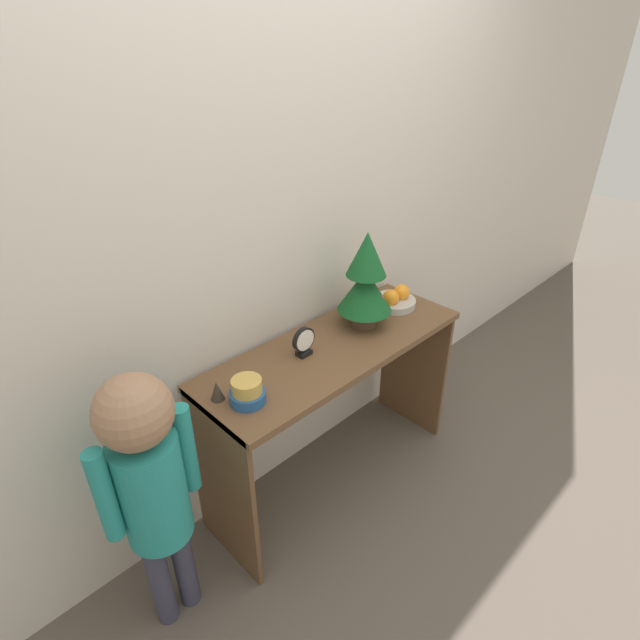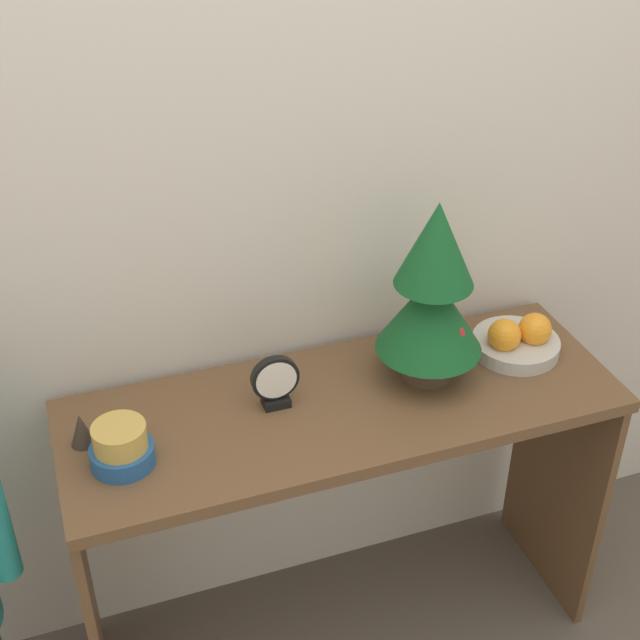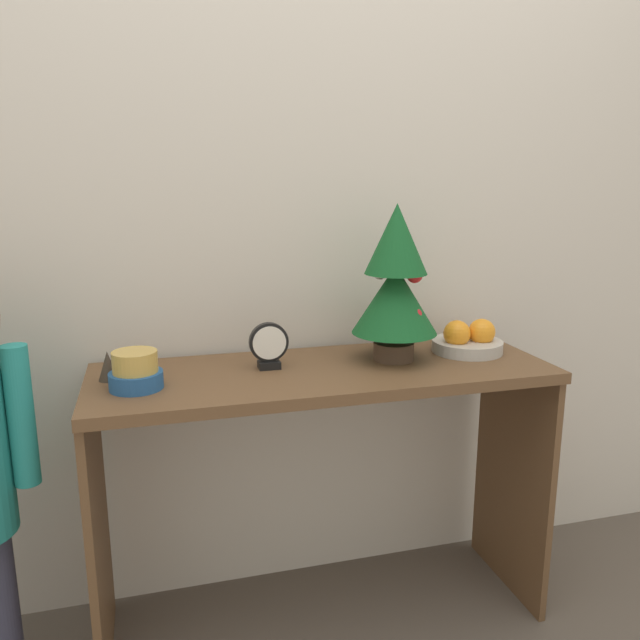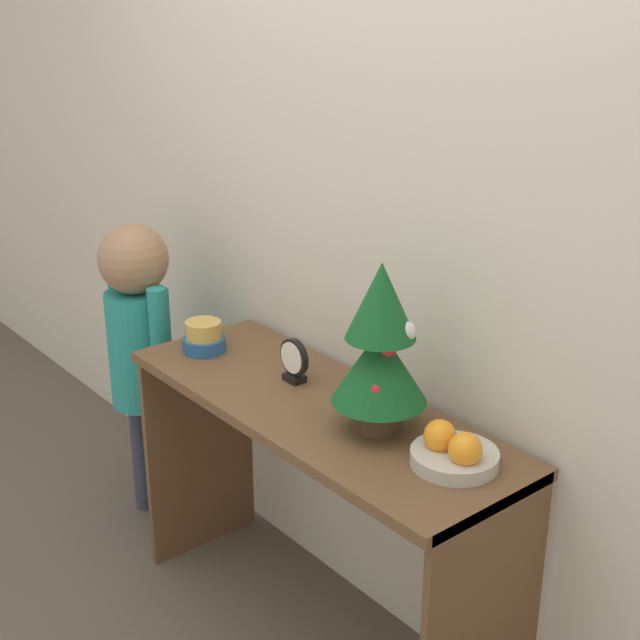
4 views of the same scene
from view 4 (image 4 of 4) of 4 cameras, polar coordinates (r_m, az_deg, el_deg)
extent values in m
cube|color=beige|center=(2.34, 4.72, 7.48)|extent=(7.00, 0.05, 2.50)
cube|color=brown|center=(2.35, -0.24, -5.63)|extent=(1.22, 0.43, 0.03)
cube|color=brown|center=(2.96, -7.67, -7.81)|extent=(0.02, 0.39, 0.76)
cylinder|color=#4C3828|center=(2.21, 3.74, -6.39)|extent=(0.11, 0.11, 0.05)
cylinder|color=brown|center=(2.19, 3.77, -5.34)|extent=(0.02, 0.02, 0.04)
cone|color=#145123|center=(2.14, 3.83, -2.90)|extent=(0.24, 0.24, 0.19)
cone|color=#145123|center=(2.08, 3.94, 1.24)|extent=(0.17, 0.17, 0.19)
sphere|color=red|center=(2.10, 3.61, -4.49)|extent=(0.04, 0.04, 0.04)
sphere|color=red|center=(2.07, 4.41, -1.76)|extent=(0.04, 0.04, 0.04)
sphere|color=silver|center=(2.09, 5.53, -0.74)|extent=(0.05, 0.05, 0.05)
sphere|color=silver|center=(2.17, 4.39, -0.74)|extent=(0.04, 0.04, 0.04)
cylinder|color=#B7B2A8|center=(2.08, 8.60, -8.71)|extent=(0.20, 0.20, 0.03)
sphere|color=orange|center=(2.03, 9.28, -8.18)|extent=(0.08, 0.08, 0.08)
sphere|color=orange|center=(2.07, 7.68, -7.38)|extent=(0.08, 0.08, 0.08)
cylinder|color=#235189|center=(2.67, -7.42, -1.55)|extent=(0.13, 0.13, 0.04)
cylinder|color=gold|center=(2.65, -7.47, -0.63)|extent=(0.11, 0.11, 0.05)
cube|color=black|center=(2.46, -1.65, -3.72)|extent=(0.06, 0.04, 0.02)
cylinder|color=black|center=(2.43, -1.66, -2.38)|extent=(0.10, 0.02, 0.10)
cylinder|color=white|center=(2.43, -1.85, -2.44)|extent=(0.09, 0.00, 0.09)
cone|color=#382D23|center=(2.76, -6.71, -0.38)|extent=(0.05, 0.05, 0.08)
cylinder|color=#38384C|center=(3.26, -11.31, -8.32)|extent=(0.07, 0.07, 0.44)
cylinder|color=#38384C|center=(3.18, -10.47, -8.99)|extent=(0.07, 0.07, 0.44)
cylinder|color=teal|center=(3.04, -11.43, -1.80)|extent=(0.21, 0.21, 0.40)
sphere|color=#997051|center=(2.93, -11.87, 3.84)|extent=(0.23, 0.23, 0.23)
cylinder|color=teal|center=(3.12, -12.72, 0.30)|extent=(0.06, 0.06, 0.34)
cylinder|color=teal|center=(2.90, -10.26, -1.17)|extent=(0.06, 0.06, 0.34)
camera|label=1|loc=(2.89, -39.11, 18.30)|focal=28.00mm
camera|label=2|loc=(2.19, -44.94, 19.72)|focal=50.00mm
camera|label=3|loc=(2.14, -43.28, 0.36)|focal=35.00mm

